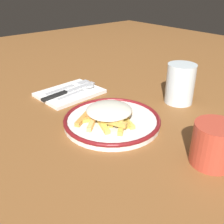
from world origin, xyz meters
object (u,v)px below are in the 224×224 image
Objects in this scene: napkin at (70,93)px; fries_heap at (109,113)px; spoon at (83,90)px; fork at (68,87)px; knife at (65,92)px; plate at (112,120)px; water_glass at (180,84)px; coffee_mug at (215,144)px.

fries_heap is at bearing -7.55° from napkin.
fork is at bearing -156.82° from spoon.
knife is at bearing -110.93° from spoon.
water_glass is at bearing 83.88° from plate.
fries_heap is 0.78× the size of knife.
fries_heap reaches higher than fork.
knife is (0.03, -0.03, 0.00)m from fork.
knife reaches higher than napkin.
coffee_mug is (0.46, -0.00, 0.03)m from spoon.
napkin is at bearing -176.32° from coffee_mug.
fork is at bearing 136.00° from knife.
spoon is at bearing 69.07° from knife.
napkin is 1.63× the size of water_glass.
fries_heap is at bearing -9.30° from fork.
water_glass reaches higher than plate.
napkin is at bearing 97.73° from knife.
fries_heap is 0.86× the size of napkin.
fries_heap is at bearing -17.25° from spoon.
knife is (-0.23, 0.01, -0.02)m from fries_heap.
fork is 0.06m from spoon.
coffee_mug is at bearing 11.85° from plate.
knife is (-0.23, 0.00, 0.00)m from plate.
coffee_mug is (0.25, 0.06, 0.01)m from fries_heap.
fork is 0.04m from knife.
coffee_mug is (0.25, 0.05, 0.03)m from plate.
spoon is 1.30× the size of water_glass.
fork is 0.36m from water_glass.
fries_heap is at bearing -166.15° from coffee_mug.
coffee_mug is at bearing -0.40° from spoon.
napkin is at bearing -22.40° from fork.
fork is at bearing -177.87° from coffee_mug.
plate reaches higher than knife.
water_glass is (0.26, 0.24, 0.05)m from knife.
spoon is 1.32× the size of coffee_mug.
spoon is (0.02, 0.05, 0.00)m from knife.
spoon is at bearing 162.75° from fries_heap.
coffee_mug is (0.52, 0.02, 0.03)m from fork.
napkin is at bearing -139.91° from water_glass.
fries_heap is 0.24m from napkin.
napkin is 1.25× the size of spoon.
coffee_mug reaches higher than fries_heap.
fork is (-0.03, 0.01, 0.01)m from napkin.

